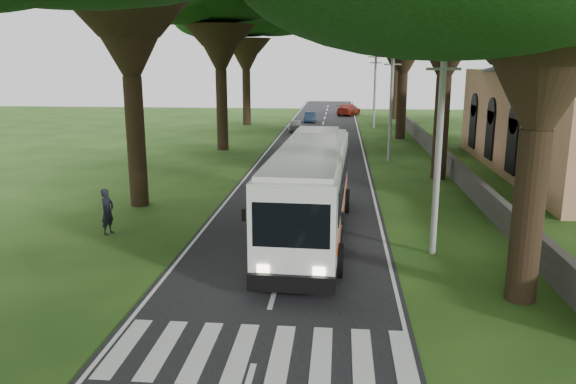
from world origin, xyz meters
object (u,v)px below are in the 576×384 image
object	(u,v)px
distant_car_c	(349,109)
pedestrian	(107,212)
pole_mid	(391,102)
coach_bus	(311,189)
distant_car_a	(296,125)
distant_car_b	(310,117)
pole_near	(439,143)
pole_far	(375,88)

from	to	relation	value
distant_car_c	pedestrian	size ratio (longest dim) A/B	2.61
pole_mid	pedestrian	size ratio (longest dim) A/B	4.14
coach_bus	distant_car_a	xyz separation A→B (m)	(-3.30, 34.65, -1.37)
distant_car_b	pedestrian	distance (m)	44.44
distant_car_a	distant_car_b	bearing A→B (deg)	-97.97
coach_bus	distant_car_c	distance (m)	52.31
pole_near	pole_far	distance (m)	40.00
distant_car_b	pedestrian	world-z (taller)	pedestrian
pole_near	pedestrian	size ratio (longest dim) A/B	4.14
pole_far	distant_car_b	size ratio (longest dim) A/B	2.24
pole_near	coach_bus	world-z (taller)	pole_near
pole_near	distant_car_c	world-z (taller)	pole_near
pole_near	distant_car_c	size ratio (longest dim) A/B	1.58
pole_mid	distant_car_a	size ratio (longest dim) A/B	2.24
distant_car_a	pole_far	bearing A→B (deg)	-157.01
distant_car_b	distant_car_c	xyz separation A→B (m)	(4.57, 8.63, 0.15)
pole_mid	coach_bus	xyz separation A→B (m)	(-4.70, -18.38, -2.17)
pole_far	distant_car_c	distance (m)	14.50
pole_far	coach_bus	world-z (taller)	pole_far
pole_far	distant_car_a	bearing A→B (deg)	-154.99
pole_far	pedestrian	world-z (taller)	pole_far
pole_mid	coach_bus	world-z (taller)	pole_mid
distant_car_c	pedestrian	xyz separation A→B (m)	(-10.62, -52.65, 0.20)
distant_car_b	pedestrian	size ratio (longest dim) A/B	1.84
pole_near	distant_car_a	size ratio (longest dim) A/B	2.24
pole_near	pole_far	size ratio (longest dim) A/B	1.00
coach_bus	distant_car_b	distance (m)	43.71
pole_mid	distant_car_b	size ratio (longest dim) A/B	2.24
pole_mid	pole_far	xyz separation A→B (m)	(0.00, 20.00, 0.00)
pedestrian	distant_car_b	bearing A→B (deg)	4.61
pole_near	pole_mid	world-z (taller)	same
distant_car_c	pedestrian	distance (m)	53.71
pole_near	distant_car_c	distance (m)	54.04
coach_bus	distant_car_a	world-z (taller)	coach_bus
pole_mid	distant_car_a	distance (m)	18.47
coach_bus	distant_car_c	world-z (taller)	coach_bus
pole_near	coach_bus	distance (m)	5.42
distant_car_a	distant_car_c	size ratio (longest dim) A/B	0.71
distant_car_a	coach_bus	bearing A→B (deg)	93.43
distant_car_b	pole_far	bearing A→B (deg)	-36.08
distant_car_b	distant_car_a	bearing A→B (deg)	-95.45
pedestrian	pole_mid	bearing A→B (deg)	-22.50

